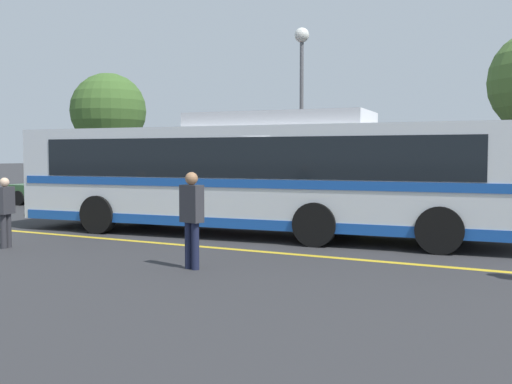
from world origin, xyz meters
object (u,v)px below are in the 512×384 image
parked_car_0 (60,189)px  parked_car_1 (207,192)px  pedestrian_1 (5,208)px  transit_bus (257,174)px  parked_car_2 (379,197)px  street_lamp (302,77)px  pedestrian_2 (192,214)px  tree_1 (108,111)px

parked_car_0 → parked_car_1: (7.08, 0.01, 0.07)m
pedestrian_1 → transit_bus: bearing=-57.1°
pedestrian_1 → parked_car_0: bearing=25.6°
transit_bus → parked_car_2: transit_bus is taller
transit_bus → parked_car_0: bearing=63.3°
parked_car_2 → street_lamp: 5.73m
parked_car_0 → parked_car_1: parked_car_1 is taller
pedestrian_1 → parked_car_1: bearing=-12.3°
pedestrian_2 → tree_1: bearing=147.5°
street_lamp → tree_1: street_lamp is taller
transit_bus → tree_1: 18.00m
parked_car_0 → pedestrian_1: bearing=-142.6°
pedestrian_1 → tree_1: 18.51m
pedestrian_1 → pedestrian_2: (5.02, -0.16, 0.12)m
parked_car_1 → parked_car_2: 6.18m
parked_car_1 → parked_car_2: bearing=-91.3°
pedestrian_2 → parked_car_0: bearing=156.6°
tree_1 → transit_bus: bearing=-37.0°
street_lamp → tree_1: (-12.59, 4.08, -0.55)m
transit_bus → parked_car_0: size_ratio=2.96×
parked_car_2 → tree_1: tree_1 is taller
parked_car_2 → street_lamp: size_ratio=0.70×
pedestrian_2 → transit_bus: bearing=115.2°
parked_car_1 → parked_car_2: size_ratio=1.05×
pedestrian_1 → street_lamp: size_ratio=0.24×
tree_1 → pedestrian_2: bearing=-45.0°
pedestrian_1 → pedestrian_2: size_ratio=0.89×
pedestrian_2 → tree_1: size_ratio=0.28×
parked_car_1 → parked_car_2: parked_car_2 is taller
pedestrian_1 → parked_car_2: bearing=-47.5°
transit_bus → parked_car_1: size_ratio=2.73×
pedestrian_1 → tree_1: tree_1 is taller
parked_car_2 → pedestrian_1: size_ratio=2.96×
parked_car_2 → street_lamp: street_lamp is taller
parked_car_0 → parked_car_2: size_ratio=0.97×
parked_car_0 → pedestrian_1: pedestrian_1 is taller
parked_car_0 → parked_car_2: parked_car_2 is taller
transit_bus → pedestrian_1: 5.95m
parked_car_0 → pedestrian_2: (12.43, -9.01, 0.35)m
parked_car_1 → pedestrian_2: pedestrian_2 is taller
parked_car_2 → tree_1: size_ratio=0.74×
pedestrian_1 → tree_1: bearing=19.7°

